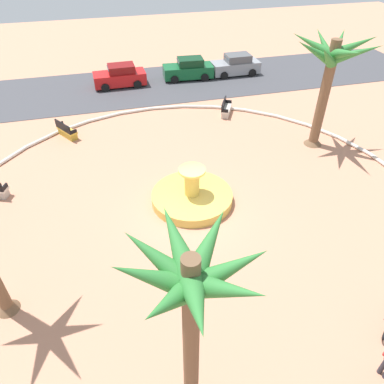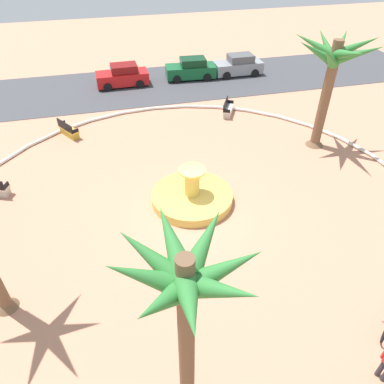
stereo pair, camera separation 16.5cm
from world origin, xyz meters
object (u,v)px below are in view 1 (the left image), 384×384
object	(u,v)px
parked_car_second	(188,69)
parked_car_third	(235,65)
palm_tree_by_curb	(330,67)
bench_north	(67,132)
parked_car_leftmost	(120,76)
palm_tree_near_fountain	(190,295)
bench_southwest	(226,110)
fountain	(192,196)

from	to	relation	value
parked_car_second	parked_car_third	distance (m)	4.06
palm_tree_by_curb	bench_north	distance (m)	15.51
parked_car_leftmost	parked_car_third	world-z (taller)	same
palm_tree_near_fountain	palm_tree_by_curb	xyz separation A→B (m)	(10.66, 12.03, -0.29)
bench_southwest	parked_car_leftmost	distance (m)	9.44
palm_tree_by_curb	parked_car_second	bearing A→B (deg)	110.61
palm_tree_by_curb	bench_southwest	size ratio (longest dim) A/B	3.80
fountain	parked_car_second	bearing A→B (deg)	76.36
palm_tree_by_curb	parked_car_leftmost	world-z (taller)	palm_tree_by_curb
palm_tree_near_fountain	bench_southwest	distance (m)	19.01
fountain	parked_car_leftmost	world-z (taller)	fountain
fountain	parked_car_leftmost	xyz separation A→B (m)	(-1.80, 15.36, 0.49)
fountain	palm_tree_near_fountain	world-z (taller)	palm_tree_near_fountain
fountain	parked_car_third	world-z (taller)	fountain
fountain	palm_tree_by_curb	distance (m)	9.99
bench_southwest	parked_car_leftmost	world-z (taller)	parked_car_leftmost
palm_tree_near_fountain	parked_car_second	bearing A→B (deg)	75.88
bench_southwest	parked_car_second	bearing A→B (deg)	96.76
palm_tree_by_curb	parked_car_third	bearing A→B (deg)	92.43
bench_southwest	parked_car_third	bearing A→B (deg)	65.36
palm_tree_near_fountain	parked_car_leftmost	bearing A→B (deg)	88.77
parked_car_leftmost	bench_north	bearing A→B (deg)	-118.68
palm_tree_near_fountain	parked_car_third	bearing A→B (deg)	67.19
parked_car_leftmost	parked_car_second	world-z (taller)	same
palm_tree_by_curb	bench_north	world-z (taller)	palm_tree_by_curb
parked_car_second	parked_car_third	xyz separation A→B (m)	(4.06, -0.07, 0.00)
bench_southwest	parked_car_third	distance (m)	7.74
palm_tree_by_curb	parked_car_second	size ratio (longest dim) A/B	1.52
parked_car_second	fountain	bearing A→B (deg)	-103.64
bench_southwest	parked_car_second	xyz separation A→B (m)	(-0.84, 7.09, 0.43)
palm_tree_near_fountain	parked_car_leftmost	distance (m)	24.37
bench_north	parked_car_third	bearing A→B (deg)	28.71
parked_car_leftmost	palm_tree_by_curb	bearing A→B (deg)	-49.74
bench_north	parked_car_second	distance (m)	12.23
parked_car_leftmost	fountain	bearing A→B (deg)	-83.32
fountain	palm_tree_near_fountain	xyz separation A→B (m)	(-2.31, -8.65, 4.62)
fountain	parked_car_leftmost	distance (m)	15.47
parked_car_second	palm_tree_by_curb	bearing A→B (deg)	-69.39
fountain	bench_north	distance (m)	9.89
parked_car_leftmost	palm_tree_near_fountain	bearing A→B (deg)	-91.23
parked_car_third	parked_car_leftmost	bearing A→B (deg)	-179.33
bench_southwest	parked_car_second	size ratio (longest dim) A/B	0.40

